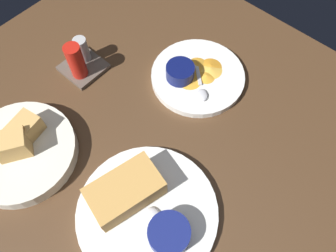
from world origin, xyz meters
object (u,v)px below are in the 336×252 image
Objects in this scene: spoon_by_dark_ramekin at (150,209)px; spoon_by_gravy_ramekin at (201,90)px; sandwich_half_near at (125,191)px; condiment_caddy at (80,61)px; ramekin_dark_sauce at (169,234)px; bread_basket_rear at (21,150)px; plate_sandwich_main at (147,212)px; ramekin_light_gravy at (180,72)px; plate_chips_companion at (198,76)px.

spoon_by_gravy_ramekin is (26.42, 9.32, 0.00)cm from spoon_by_dark_ramekin.
condiment_caddy reaches higher than sandwich_half_near.
sandwich_half_near is at bearing 88.78° from ramekin_dark_sauce.
ramekin_dark_sauce is 33.28cm from bread_basket_rear.
ramekin_dark_sauce is at bearing -91.22° from sandwich_half_near.
sandwich_half_near is at bearing 93.66° from plate_sandwich_main.
plate_sandwich_main is 4.07× the size of ramekin_light_gravy.
spoon_by_gravy_ramekin is at bearing -132.04° from plate_chips_companion.
spoon_by_dark_ramekin is (1.07, 5.62, -1.54)cm from ramekin_dark_sauce.
sandwich_half_near is 27.67cm from spoon_by_gravy_ramekin.
spoon_by_dark_ramekin is 28.02cm from spoon_by_gravy_ramekin.
sandwich_half_near reaches higher than plate_chips_companion.
bread_basket_rear is at bearing 107.43° from spoon_by_dark_ramekin.
spoon_by_dark_ramekin is at bearing 79.25° from ramekin_dark_sauce.
bread_basket_rear reaches higher than ramekin_light_gravy.
spoon_by_gravy_ramekin is 0.88× the size of condiment_caddy.
spoon_by_dark_ramekin is at bearing -156.63° from plate_chips_companion.
sandwich_half_near reaches higher than ramekin_dark_sauce.
plate_chips_companion is 4.85cm from ramekin_light_gravy.
bread_basket_rear is at bearing 102.77° from ramekin_dark_sauce.
sandwich_half_near is 29.09cm from ramekin_light_gravy.
bread_basket_rear reaches higher than ramekin_dark_sauce.
sandwich_half_near is 1.75× the size of spoon_by_gravy_ramekin.
ramekin_dark_sauce is 35.77cm from plate_chips_companion.
spoon_by_gravy_ramekin reaches higher than plate_sandwich_main.
ramekin_light_gravy is at bearing 140.19° from plate_chips_companion.
plate_chips_companion is at bearing -20.33° from bread_basket_rear.
sandwich_half_near is 5.48cm from spoon_by_dark_ramekin.
sandwich_half_near is at bearing -116.53° from condiment_caddy.
condiment_caddy is at bearing 117.10° from spoon_by_gravy_ramekin.
spoon_by_gravy_ramekin is at bearing 28.53° from ramekin_dark_sauce.
sandwich_half_near is 2.31× the size of ramekin_light_gravy.
spoon_by_dark_ramekin is at bearing -15.30° from plate_sandwich_main.
bread_basket_rear is at bearing 106.48° from plate_sandwich_main.
sandwich_half_near reaches higher than spoon_by_gravy_ramekin.
bread_basket_rear reaches higher than plate_sandwich_main.
sandwich_half_near is 1.46× the size of spoon_by_dark_ramekin.
spoon_by_gravy_ramekin is at bearing -26.65° from bread_basket_rear.
condiment_caddy is at bearing 123.93° from ramekin_light_gravy.
plate_chips_companion is 0.96× the size of bread_basket_rear.
ramekin_light_gravy is at bearing -18.18° from bread_basket_rear.
plate_sandwich_main is at bearing -73.52° from bread_basket_rear.
condiment_caddy is (14.55, 29.14, -0.59)cm from sandwich_half_near.
ramekin_light_gravy is at bearing 30.30° from spoon_by_dark_ramekin.
spoon_by_gravy_ramekin is at bearing -62.90° from condiment_caddy.
bread_basket_rear is (-34.75, 11.41, -1.33)cm from ramekin_light_gravy.
spoon_by_gravy_ramekin is at bearing -89.22° from ramekin_light_gravy.
plate_chips_companion is at bearing 47.96° from spoon_by_gravy_ramekin.
plate_sandwich_main is at bearing -157.24° from plate_chips_companion.
bread_basket_rear is (-34.83, 17.48, 0.06)cm from spoon_by_gravy_ramekin.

